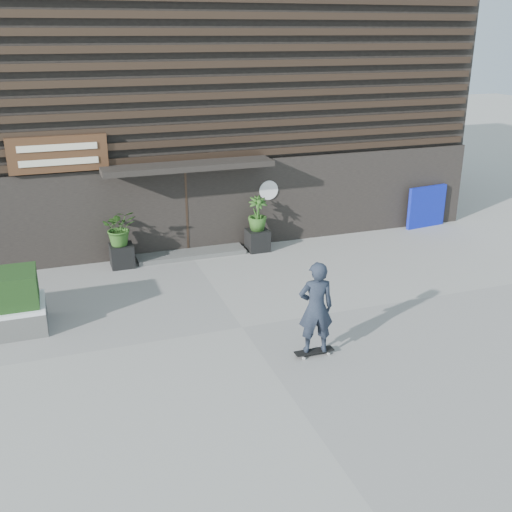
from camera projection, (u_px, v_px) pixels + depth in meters
name	position (u px, v px, depth m)	size (l,w,h in m)	color
ground	(242.00, 327.00, 12.66)	(80.00, 80.00, 0.00)	gray
entrance_step	(191.00, 253.00, 16.70)	(3.00, 0.80, 0.12)	#4D4D4B
planter_pot_left	(122.00, 256.00, 15.85)	(0.60, 0.60, 0.60)	black
bamboo_left	(120.00, 227.00, 15.57)	(0.86, 0.75, 0.96)	#2D591E
planter_pot_right	(257.00, 240.00, 17.03)	(0.60, 0.60, 0.60)	black
bamboo_right	(258.00, 214.00, 16.75)	(0.54, 0.54, 0.96)	#2D591E
blue_tarp	(427.00, 207.00, 18.96)	(1.41, 0.12, 1.32)	#0C18A5
building	(149.00, 91.00, 20.06)	(18.00, 11.00, 8.00)	black
skateboarder	(316.00, 308.00, 11.23)	(0.78, 0.55, 1.92)	black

